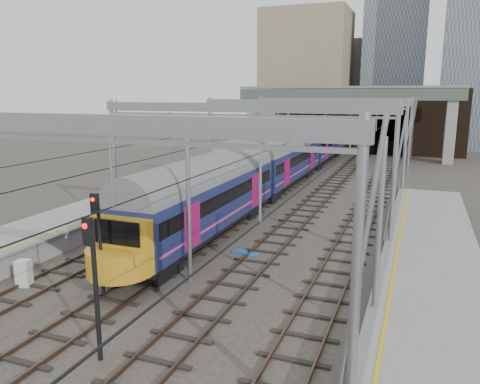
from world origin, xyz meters
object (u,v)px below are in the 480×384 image
at_px(train_second, 283,145).
at_px(signal_near_centre, 93,272).
at_px(relay_cabinet, 24,273).
at_px(signal_near_left, 98,232).
at_px(train_main, 306,149).

xyz_separation_m(train_second, signal_near_centre, (6.22, -42.64, 0.66)).
distance_m(train_second, relay_cabinet, 38.99).
xyz_separation_m(train_second, signal_near_left, (3.44, -38.80, 0.51)).
bearing_deg(relay_cabinet, signal_near_left, -13.40).
relative_size(signal_near_left, relay_cabinet, 3.79).
xyz_separation_m(train_second, relay_cabinet, (-0.62, -38.95, -1.76)).
height_order(train_main, train_second, train_main).
bearing_deg(train_main, signal_near_left, -90.95).
bearing_deg(signal_near_left, signal_near_centre, -61.08).
distance_m(train_second, signal_near_centre, 43.09).
relative_size(train_main, signal_near_centre, 14.08).
height_order(train_second, relay_cabinet, train_second).
distance_m(train_main, train_second, 6.23).
height_order(signal_near_left, signal_near_centre, signal_near_centre).
xyz_separation_m(train_main, signal_near_left, (-0.56, -34.02, 0.32)).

